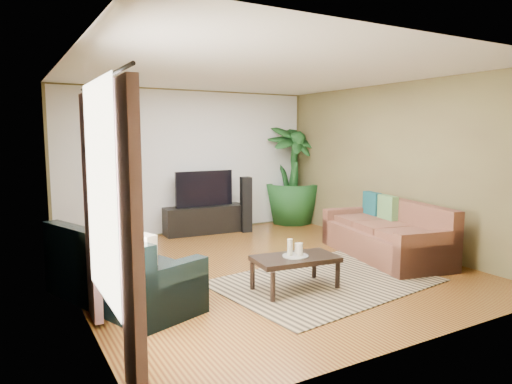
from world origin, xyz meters
TOP-DOWN VIEW (x-y plane):
  - floor at (0.00, 0.00)m, footprint 5.50×5.50m
  - ceiling at (0.00, 0.00)m, footprint 5.50×5.50m
  - wall_back at (0.00, 2.75)m, footprint 5.00×0.00m
  - wall_front at (0.00, -2.75)m, footprint 5.00×0.00m
  - wall_left at (-2.50, 0.00)m, footprint 0.00×5.50m
  - wall_right at (2.50, 0.00)m, footprint 0.00×5.50m
  - backwall_panel at (0.00, 2.74)m, footprint 4.90×0.00m
  - window_pane at (-2.48, -1.60)m, footprint 0.00×1.80m
  - curtain_near at (-2.43, -2.35)m, footprint 0.08×0.35m
  - curtain_far at (-2.43, -0.85)m, footprint 0.08×0.35m
  - curtain_rod at (-2.43, -1.60)m, footprint 0.03×1.90m
  - sofa_left at (-2.05, -0.37)m, footprint 1.44×2.11m
  - sofa_right at (1.89, -0.44)m, footprint 1.39×2.33m
  - area_rug at (0.35, -0.96)m, footprint 2.87×2.20m
  - coffee_table at (-0.14, -1.01)m, footprint 1.06×0.66m
  - candle_tray at (-0.14, -1.01)m, footprint 0.31×0.31m
  - candle_tall at (-0.20, -0.98)m, footprint 0.06×0.06m
  - candle_mid at (-0.10, -1.05)m, footprint 0.06×0.06m
  - candle_short at (-0.07, -0.95)m, footprint 0.06×0.06m
  - tv_stand at (0.18, 2.50)m, footprint 1.58×0.57m
  - television at (0.18, 2.50)m, footprint 1.14×0.06m
  - speaker_left at (-1.42, 2.25)m, footprint 0.20×0.22m
  - speaker_right at (0.92, 2.21)m, footprint 0.23×0.25m
  - potted_plant at (2.18, 2.50)m, footprint 1.18×1.18m
  - plant_pot at (2.18, 2.50)m, footprint 0.38×0.38m
  - pedestal at (-1.43, 2.50)m, footprint 0.43×0.43m
  - vase at (-1.43, 2.50)m, footprint 0.35×0.35m
  - side_table at (-2.25, 1.01)m, footprint 0.57×0.57m

SIDE VIEW (x-z plane):
  - floor at x=0.00m, z-range 0.00..0.00m
  - area_rug at x=0.35m, z-range 0.00..0.01m
  - plant_pot at x=2.18m, z-range 0.00..0.30m
  - pedestal at x=-1.43m, z-range 0.00..0.38m
  - coffee_table at x=-0.14m, z-range 0.00..0.41m
  - tv_stand at x=0.18m, z-range 0.00..0.52m
  - side_table at x=-2.25m, z-range 0.00..0.54m
  - candle_tray at x=-0.14m, z-range 0.41..0.42m
  - sofa_left at x=-2.05m, z-range 0.00..0.85m
  - sofa_right at x=1.89m, z-range 0.00..0.85m
  - speaker_left at x=-1.42m, z-range 0.00..0.90m
  - candle_short at x=-0.07m, z-range 0.42..0.55m
  - candle_mid at x=-0.10m, z-range 0.42..0.58m
  - candle_tall at x=-0.20m, z-range 0.42..0.63m
  - speaker_right at x=0.92m, z-range 0.00..1.06m
  - vase at x=-1.43m, z-range 0.31..0.80m
  - television at x=0.18m, z-range 0.52..1.19m
  - potted_plant at x=2.18m, z-range 0.00..2.08m
  - curtain_near at x=-2.43m, z-range 0.05..2.25m
  - curtain_far at x=-2.43m, z-range 0.05..2.25m
  - wall_left at x=-2.50m, z-range -1.40..4.10m
  - wall_right at x=2.50m, z-range -1.40..4.10m
  - wall_back at x=0.00m, z-range -1.15..3.85m
  - wall_front at x=0.00m, z-range -1.15..3.85m
  - backwall_panel at x=0.00m, z-range -1.10..3.80m
  - window_pane at x=-2.48m, z-range 0.50..2.30m
  - curtain_rod at x=-2.43m, z-range 2.28..2.31m
  - ceiling at x=0.00m, z-range 2.70..2.70m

